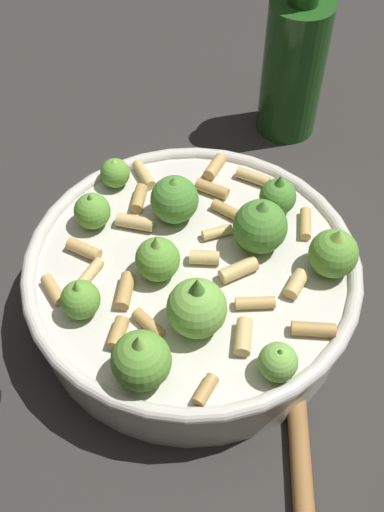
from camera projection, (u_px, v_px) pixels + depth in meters
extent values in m
plane|color=#2D2B28|center=(192.00, 303.00, 0.57)|extent=(2.40, 2.40, 0.00)
cylinder|color=beige|center=(192.00, 284.00, 0.54)|extent=(0.27, 0.27, 0.06)
torus|color=beige|center=(192.00, 263.00, 0.52)|extent=(0.29, 0.29, 0.01)
sphere|color=#609E38|center=(92.00, 211.00, 0.53)|extent=(0.03, 0.03, 0.03)
cone|color=#4C8933|center=(90.00, 199.00, 0.52)|extent=(0.01, 0.01, 0.01)
sphere|color=#4C8933|center=(278.00, 197.00, 0.54)|extent=(0.03, 0.03, 0.03)
cone|color=#4C8933|center=(280.00, 182.00, 0.53)|extent=(0.02, 0.02, 0.02)
sphere|color=#4C8933|center=(175.00, 200.00, 0.54)|extent=(0.04, 0.04, 0.04)
cone|color=#609E38|center=(174.00, 184.00, 0.52)|extent=(0.02, 0.02, 0.01)
sphere|color=#609E38|center=(80.00, 300.00, 0.48)|extent=(0.03, 0.03, 0.03)
cone|color=#8CC64C|center=(77.00, 287.00, 0.46)|extent=(0.01, 0.01, 0.01)
sphere|color=#609E38|center=(141.00, 360.00, 0.44)|extent=(0.04, 0.04, 0.04)
cone|color=#8CC64C|center=(139.00, 344.00, 0.42)|extent=(0.02, 0.02, 0.02)
sphere|color=#4C8933|center=(260.00, 227.00, 0.51)|extent=(0.05, 0.05, 0.05)
cone|color=#4C8933|center=(263.00, 208.00, 0.50)|extent=(0.02, 0.02, 0.02)
sphere|color=#75B247|center=(197.00, 308.00, 0.46)|extent=(0.05, 0.05, 0.05)
cone|color=#4C8933|center=(197.00, 288.00, 0.44)|extent=(0.02, 0.02, 0.02)
sphere|color=#609E38|center=(333.00, 254.00, 0.50)|extent=(0.04, 0.04, 0.04)
cone|color=#8CC64C|center=(338.00, 237.00, 0.48)|extent=(0.02, 0.02, 0.02)
sphere|color=#609E38|center=(158.00, 259.00, 0.50)|extent=(0.04, 0.04, 0.04)
cone|color=#8CC64C|center=(157.00, 244.00, 0.48)|extent=(0.02, 0.02, 0.02)
sphere|color=#75B247|center=(278.00, 362.00, 0.44)|extent=(0.03, 0.03, 0.03)
cone|color=#4C8933|center=(280.00, 353.00, 0.43)|extent=(0.01, 0.01, 0.01)
sphere|color=#609E38|center=(115.00, 173.00, 0.57)|extent=(0.03, 0.03, 0.03)
cone|color=#8CC64C|center=(114.00, 163.00, 0.56)|extent=(0.01, 0.01, 0.01)
cylinder|color=tan|center=(204.00, 256.00, 0.52)|extent=(0.02, 0.03, 0.01)
cylinder|color=tan|center=(144.00, 175.00, 0.58)|extent=(0.04, 0.02, 0.01)
cylinder|color=tan|center=(118.00, 333.00, 0.47)|extent=(0.03, 0.02, 0.01)
cylinder|color=tan|center=(215.00, 167.00, 0.58)|extent=(0.03, 0.03, 0.01)
cylinder|color=tan|center=(306.00, 224.00, 0.54)|extent=(0.03, 0.02, 0.01)
cylinder|color=tan|center=(243.00, 337.00, 0.47)|extent=(0.03, 0.02, 0.01)
cylinder|color=tan|center=(84.00, 249.00, 0.52)|extent=(0.03, 0.03, 0.01)
cylinder|color=tan|center=(217.00, 232.00, 0.53)|extent=(0.01, 0.03, 0.01)
cylinder|color=tan|center=(253.00, 177.00, 0.58)|extent=(0.03, 0.03, 0.01)
cylinder|color=tan|center=(255.00, 303.00, 0.49)|extent=(0.01, 0.03, 0.01)
cylinder|color=tan|center=(205.00, 390.00, 0.44)|extent=(0.02, 0.02, 0.01)
cylinder|color=tan|center=(296.00, 284.00, 0.50)|extent=(0.03, 0.03, 0.01)
cylinder|color=tan|center=(238.00, 270.00, 0.51)|extent=(0.02, 0.03, 0.01)
cylinder|color=tan|center=(125.00, 291.00, 0.49)|extent=(0.03, 0.02, 0.01)
cylinder|color=tan|center=(313.00, 329.00, 0.47)|extent=(0.02, 0.04, 0.01)
cylinder|color=tan|center=(212.00, 189.00, 0.57)|extent=(0.03, 0.03, 0.01)
cylinder|color=tan|center=(229.00, 212.00, 0.55)|extent=(0.03, 0.03, 0.01)
cylinder|color=tan|center=(135.00, 222.00, 0.54)|extent=(0.02, 0.04, 0.01)
cylinder|color=tan|center=(149.00, 324.00, 0.47)|extent=(0.03, 0.02, 0.01)
cylinder|color=tan|center=(53.00, 290.00, 0.50)|extent=(0.03, 0.02, 0.01)
cylinder|color=tan|center=(139.00, 198.00, 0.56)|extent=(0.03, 0.02, 0.01)
cylinder|color=tan|center=(90.00, 275.00, 0.51)|extent=(0.03, 0.02, 0.01)
cylinder|color=#1E4C19|center=(293.00, 70.00, 0.66)|extent=(0.07, 0.07, 0.15)
cylinder|color=olive|center=(301.00, 467.00, 0.46)|extent=(0.20, 0.06, 0.02)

